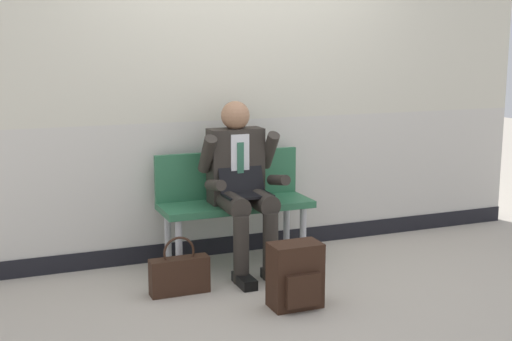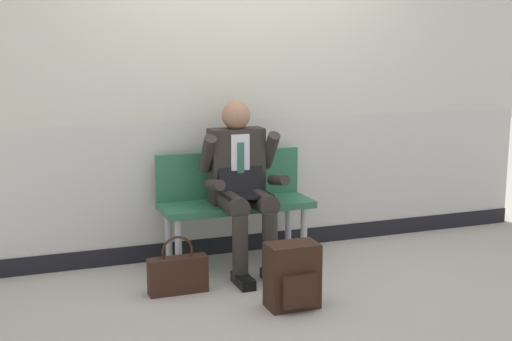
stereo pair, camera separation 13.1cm
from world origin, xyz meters
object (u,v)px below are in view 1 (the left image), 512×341
backpack (296,276)px  person_seated (242,182)px  bench_with_person (233,197)px  handbag (180,274)px

backpack → person_seated: bearing=93.7°
bench_with_person → person_seated: 0.24m
bench_with_person → backpack: 1.05m
person_seated → bench_with_person: bearing=90.0°
bench_with_person → person_seated: (0.00, -0.19, 0.15)m
bench_with_person → handbag: size_ratio=2.85×
bench_with_person → handbag: bench_with_person is taller
bench_with_person → person_seated: size_ratio=0.92×
backpack → handbag: backpack is taller
handbag → backpack: bearing=-39.1°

